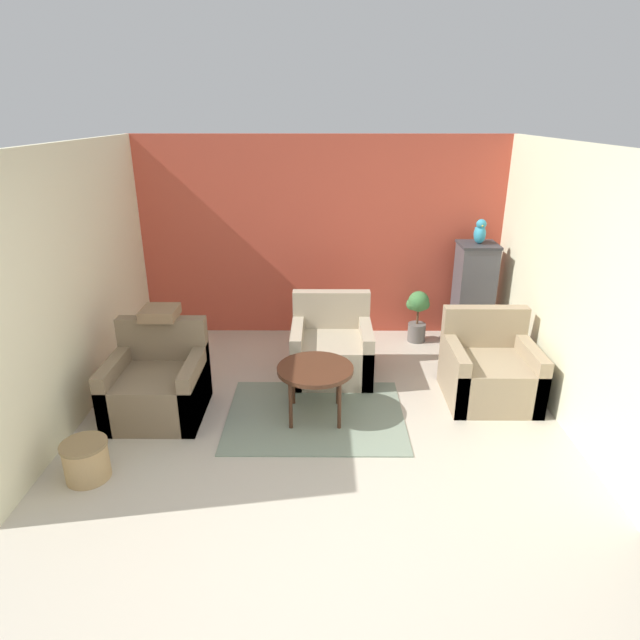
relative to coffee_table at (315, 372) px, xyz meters
name	(u,v)px	position (x,y,z in m)	size (l,w,h in m)	color
ground_plane	(318,532)	(0.04, -1.50, -0.47)	(20.00, 20.00, 0.00)	beige
wall_back_accent	(321,238)	(0.04, 2.14, 0.76)	(4.56, 0.06, 2.46)	#C64C38
wall_left	(76,282)	(-2.21, 0.31, 0.76)	(0.06, 3.61, 2.46)	beige
wall_right	(565,283)	(2.29, 0.31, 0.76)	(0.06, 3.61, 2.46)	beige
area_rug	(315,415)	(0.00, 0.00, -0.46)	(1.67, 1.30, 0.01)	gray
coffee_table	(315,372)	(0.00, 0.00, 0.00)	(0.71, 0.71, 0.52)	#472819
armchair_left	(158,386)	(-1.49, 0.05, -0.18)	(0.85, 0.82, 0.86)	#7A664C
armchair_right	(489,372)	(1.73, 0.37, -0.18)	(0.85, 0.82, 0.86)	#9E896B
armchair_middle	(331,351)	(0.16, 0.87, -0.18)	(0.85, 0.82, 0.86)	tan
birdcage	(473,296)	(1.88, 1.74, 0.15)	(0.48, 0.48, 1.26)	#353539
parrot	(480,232)	(1.88, 1.74, 0.93)	(0.14, 0.25, 0.29)	teal
potted_plant	(418,312)	(1.24, 1.79, -0.08)	(0.28, 0.26, 0.65)	#66605B
wicker_basket	(86,459)	(-1.78, -0.92, -0.30)	(0.36, 0.36, 0.32)	tan
throw_pillow	(160,313)	(-1.49, 0.35, 0.44)	(0.33, 0.33, 0.10)	#846647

